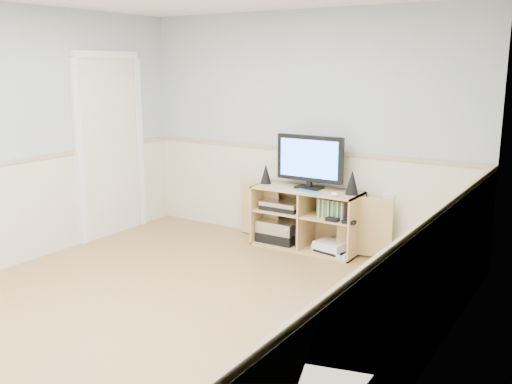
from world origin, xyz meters
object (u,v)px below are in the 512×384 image
keyboard (307,192)px  game_consoles (331,247)px  media_cabinet (309,217)px  monitor (310,160)px

keyboard → game_consoles: bearing=42.5°
media_cabinet → keyboard: (0.08, -0.19, 0.32)m
media_cabinet → game_consoles: bearing=-12.3°
media_cabinet → monitor: (0.00, -0.01, 0.62)m
monitor → keyboard: size_ratio=2.43×
keyboard → game_consoles: keyboard is taller
monitor → game_consoles: size_ratio=1.64×
media_cabinet → game_consoles: media_cabinet is taller
media_cabinet → monitor: size_ratio=2.41×
monitor → media_cabinet: bearing=90.0°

